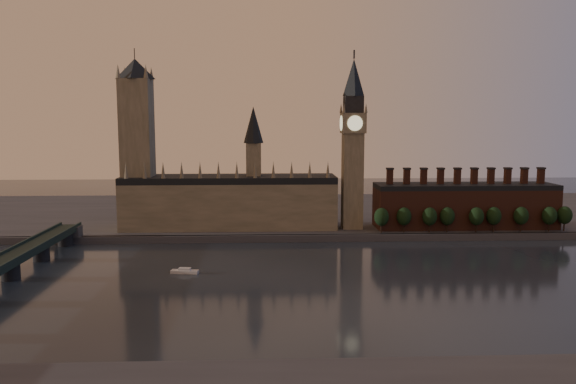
# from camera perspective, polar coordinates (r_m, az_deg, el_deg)

# --- Properties ---
(ground) EXTENTS (900.00, 900.00, 0.00)m
(ground) POSITION_cam_1_polar(r_m,az_deg,el_deg) (241.69, 8.13, -9.49)
(ground) COLOR black
(ground) RESTS_ON ground
(north_bank) EXTENTS (900.00, 182.00, 4.00)m
(north_bank) POSITION_cam_1_polar(r_m,az_deg,el_deg) (413.37, 3.66, -2.16)
(north_bank) COLOR #46464B
(north_bank) RESTS_ON ground
(palace_of_westminster) EXTENTS (130.00, 30.30, 74.00)m
(palace_of_westminster) POSITION_cam_1_polar(r_m,az_deg,el_deg) (346.42, -5.86, -0.72)
(palace_of_westminster) COLOR gray
(palace_of_westminster) RESTS_ON north_bank
(victoria_tower) EXTENTS (24.00, 24.00, 108.00)m
(victoria_tower) POSITION_cam_1_polar(r_m,az_deg,el_deg) (351.25, -15.07, 5.31)
(victoria_tower) COLOR gray
(victoria_tower) RESTS_ON north_bank
(big_ben) EXTENTS (15.00, 15.00, 107.00)m
(big_ben) POSITION_cam_1_polar(r_m,az_deg,el_deg) (341.94, 6.60, 5.09)
(big_ben) COLOR gray
(big_ben) RESTS_ON north_bank
(chimney_block) EXTENTS (110.00, 25.00, 37.00)m
(chimney_block) POSITION_cam_1_polar(r_m,az_deg,el_deg) (362.95, 17.50, -1.26)
(chimney_block) COLOR #582D21
(chimney_block) RESTS_ON north_bank
(embankment_tree_0) EXTENTS (8.60, 8.60, 14.88)m
(embankment_tree_0) POSITION_cam_1_polar(r_m,az_deg,el_deg) (333.22, 9.48, -2.52)
(embankment_tree_0) COLOR black
(embankment_tree_0) RESTS_ON north_bank
(embankment_tree_1) EXTENTS (8.60, 8.60, 14.88)m
(embankment_tree_1) POSITION_cam_1_polar(r_m,az_deg,el_deg) (337.51, 11.70, -2.44)
(embankment_tree_1) COLOR black
(embankment_tree_1) RESTS_ON north_bank
(embankment_tree_2) EXTENTS (8.60, 8.60, 14.88)m
(embankment_tree_2) POSITION_cam_1_polar(r_m,az_deg,el_deg) (340.52, 14.20, -2.43)
(embankment_tree_2) COLOR black
(embankment_tree_2) RESTS_ON north_bank
(embankment_tree_3) EXTENTS (8.60, 8.60, 14.88)m
(embankment_tree_3) POSITION_cam_1_polar(r_m,az_deg,el_deg) (344.27, 15.88, -2.38)
(embankment_tree_3) COLOR black
(embankment_tree_3) RESTS_ON north_bank
(embankment_tree_4) EXTENTS (8.60, 8.60, 14.88)m
(embankment_tree_4) POSITION_cam_1_polar(r_m,az_deg,el_deg) (348.96, 18.60, -2.36)
(embankment_tree_4) COLOR black
(embankment_tree_4) RESTS_ON north_bank
(embankment_tree_5) EXTENTS (8.60, 8.60, 14.88)m
(embankment_tree_5) POSITION_cam_1_polar(r_m,az_deg,el_deg) (353.95, 20.18, -2.29)
(embankment_tree_5) COLOR black
(embankment_tree_5) RESTS_ON north_bank
(embankment_tree_6) EXTENTS (8.60, 8.60, 14.88)m
(embankment_tree_6) POSITION_cam_1_polar(r_m,az_deg,el_deg) (360.19, 22.60, -2.25)
(embankment_tree_6) COLOR black
(embankment_tree_6) RESTS_ON north_bank
(embankment_tree_7) EXTENTS (8.60, 8.60, 14.88)m
(embankment_tree_7) POSITION_cam_1_polar(r_m,az_deg,el_deg) (367.41, 25.03, -2.20)
(embankment_tree_7) COLOR black
(embankment_tree_7) RESTS_ON north_bank
(embankment_tree_8) EXTENTS (8.60, 8.60, 14.88)m
(embankment_tree_8) POSITION_cam_1_polar(r_m,az_deg,el_deg) (373.18, 26.29, -2.13)
(embankment_tree_8) COLOR black
(embankment_tree_8) RESTS_ON north_bank
(river_boat) EXTENTS (12.92, 5.34, 2.51)m
(river_boat) POSITION_cam_1_polar(r_m,az_deg,el_deg) (263.44, -10.46, -7.91)
(river_boat) COLOR silver
(river_boat) RESTS_ON ground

